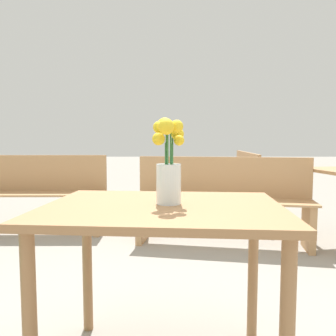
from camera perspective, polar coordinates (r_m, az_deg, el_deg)
The scene contains 5 objects.
table_front at distance 1.39m, azimuth -1.02°, elevation -10.75°, with size 1.04×0.80×0.74m.
flower_vase at distance 1.37m, azimuth -0.05°, elevation 0.01°, with size 0.13×0.16×0.36m.
bench_near at distance 3.26m, azimuth 9.32°, elevation -4.91°, with size 1.74×0.64×0.85m.
bench_middle at distance 4.83m, azimuth 12.33°, elevation -1.75°, with size 0.50×1.89×0.85m.
bench_far at distance 3.90m, azimuth -22.01°, elevation -3.74°, with size 1.52×0.37×0.85m.
Camera 1 is at (0.02, -1.34, 1.00)m, focal length 35.00 mm.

